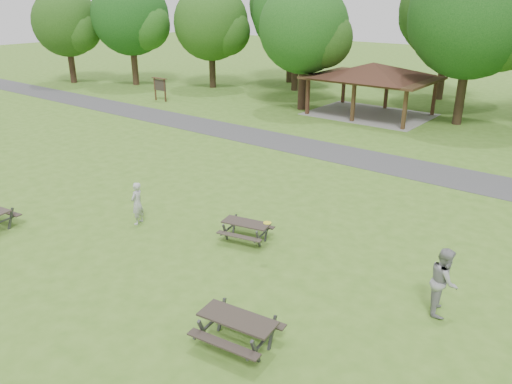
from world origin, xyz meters
name	(u,v)px	position (x,y,z in m)	size (l,w,h in m)	color
ground	(160,255)	(0.00, 0.00, 0.00)	(160.00, 160.00, 0.00)	#457220
asphalt_path	(354,157)	(0.00, 14.00, 0.01)	(120.00, 3.20, 0.02)	#3F3F41
pavilion	(373,72)	(-4.00, 24.00, 3.06)	(8.60, 7.01, 3.76)	#361E13
notice_board	(160,85)	(-20.00, 18.00, 1.31)	(1.60, 0.30, 1.88)	#3D2316
tree_row_a	(131,19)	(-27.91, 22.03, 6.15)	(7.56, 7.20, 9.97)	#322016
tree_row_b	(212,25)	(-20.92, 25.53, 5.67)	(7.14, 6.80, 9.28)	black
tree_row_c	(298,16)	(-13.90, 29.03, 6.54)	(8.19, 7.80, 10.67)	black
tree_row_d	(305,31)	(-8.92, 22.53, 5.77)	(6.93, 6.60, 9.27)	black
tree_row_e	(474,19)	(2.10, 25.03, 6.78)	(8.40, 8.00, 11.02)	black
tree_deep_a	(292,7)	(-16.90, 32.53, 7.13)	(8.40, 8.00, 11.38)	black
tree_deep_b	(451,13)	(-1.90, 33.03, 6.89)	(8.40, 8.00, 11.13)	#312016
tree_flank_left	(67,25)	(-33.92, 19.03, 5.53)	(6.72, 6.40, 8.93)	black
picnic_table_middle	(246,227)	(1.60, 2.65, 0.54)	(1.95, 1.70, 0.73)	#2D2521
picnic_table_far	(238,324)	(5.07, -1.96, 0.63)	(2.15, 1.82, 0.85)	#2B241F
frisbee_in_flight	(267,223)	(3.09, 1.92, 1.39)	(0.31, 0.31, 0.02)	yellow
frisbee_thrower	(137,203)	(-2.57, 1.21, 0.84)	(0.61, 0.40, 1.67)	#B0AFB2
frisbee_catcher	(444,281)	(8.57, 2.61, 0.97)	(0.95, 0.74, 1.95)	gray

